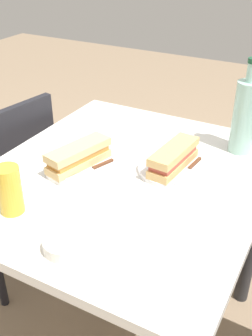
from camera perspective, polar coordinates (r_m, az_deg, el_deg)
name	(u,v)px	position (r m, az deg, el deg)	size (l,w,h in m)	color
ground_plane	(126,335)	(1.79, 0.00, -22.37)	(8.00, 8.00, 0.00)	#8C755B
dining_table	(126,208)	(1.34, 0.00, -5.69)	(0.96, 0.84, 0.78)	silver
chair_near	(7,184)	(1.79, -16.37, -2.13)	(0.46, 0.46, 0.87)	black
plate_near	(173,169)	(1.28, 6.59, -0.10)	(0.22, 0.22, 0.01)	white
baguette_sandwich_near	(174,157)	(1.26, 6.70, 1.52)	(0.22, 0.09, 0.07)	tan
knife_near	(189,169)	(1.27, 8.85, -0.10)	(0.18, 0.03, 0.01)	silver
plate_far	(80,167)	(1.29, -6.55, 0.14)	(0.22, 0.22, 0.01)	white
baguette_sandwich_far	(79,156)	(1.27, -6.66, 1.75)	(0.23, 0.12, 0.07)	#DBB77A
knife_far	(93,168)	(1.26, -4.65, -0.05)	(0.17, 0.07, 0.01)	silver
water_bottle	(245,116)	(1.39, 16.34, 7.08)	(0.08, 0.08, 0.32)	#99C6B7
beer_glass	(9,190)	(1.11, -16.05, -2.98)	(0.07, 0.07, 0.14)	gold
olive_bowl	(64,245)	(0.99, -8.66, -10.59)	(0.10, 0.10, 0.03)	silver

